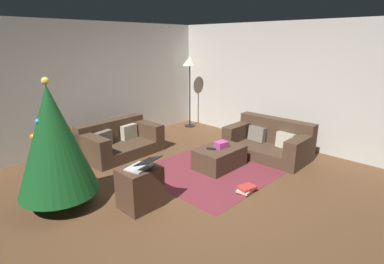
# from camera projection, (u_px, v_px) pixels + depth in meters

# --- Properties ---
(ground_plane) EXTENTS (6.40, 6.40, 0.00)m
(ground_plane) POSITION_uv_depth(u_px,v_px,m) (190.00, 194.00, 4.54)
(ground_plane) COLOR brown
(rear_partition) EXTENTS (6.40, 0.12, 2.60)m
(rear_partition) POSITION_uv_depth(u_px,v_px,m) (82.00, 86.00, 6.25)
(rear_partition) COLOR beige
(rear_partition) RESTS_ON ground_plane
(corner_partition) EXTENTS (0.12, 6.40, 2.60)m
(corner_partition) POSITION_uv_depth(u_px,v_px,m) (295.00, 86.00, 6.32)
(corner_partition) COLOR beige
(corner_partition) RESTS_ON ground_plane
(couch_left) EXTENTS (1.58, 1.00, 0.65)m
(couch_left) POSITION_uv_depth(u_px,v_px,m) (119.00, 141.00, 6.10)
(couch_left) COLOR #473323
(couch_left) RESTS_ON ground_plane
(couch_right) EXTENTS (0.92, 1.59, 0.72)m
(couch_right) POSITION_uv_depth(u_px,v_px,m) (270.00, 142.00, 6.00)
(couch_right) COLOR #473323
(couch_right) RESTS_ON ground_plane
(ottoman) EXTENTS (0.90, 0.58, 0.37)m
(ottoman) POSITION_uv_depth(u_px,v_px,m) (220.00, 158.00, 5.45)
(ottoman) COLOR #473323
(ottoman) RESTS_ON ground_plane
(gift_box) EXTENTS (0.24, 0.19, 0.11)m
(gift_box) POSITION_uv_depth(u_px,v_px,m) (221.00, 145.00, 5.40)
(gift_box) COLOR #B23F8C
(gift_box) RESTS_ON ottoman
(tv_remote) EXTENTS (0.11, 0.17, 0.02)m
(tv_remote) POSITION_uv_depth(u_px,v_px,m) (211.00, 149.00, 5.33)
(tv_remote) COLOR black
(tv_remote) RESTS_ON ottoman
(christmas_tree) EXTENTS (1.05, 1.05, 1.78)m
(christmas_tree) POSITION_uv_depth(u_px,v_px,m) (54.00, 141.00, 3.96)
(christmas_tree) COLOR brown
(christmas_tree) RESTS_ON ground_plane
(side_table) EXTENTS (0.52, 0.44, 0.58)m
(side_table) POSITION_uv_depth(u_px,v_px,m) (140.00, 188.00, 4.11)
(side_table) COLOR #4C3323
(side_table) RESTS_ON ground_plane
(laptop) EXTENTS (0.42, 0.48, 0.18)m
(laptop) POSITION_uv_depth(u_px,v_px,m) (142.00, 165.00, 3.98)
(laptop) COLOR silver
(laptop) RESTS_ON side_table
(book_stack) EXTENTS (0.31, 0.24, 0.10)m
(book_stack) POSITION_uv_depth(u_px,v_px,m) (246.00, 189.00, 4.57)
(book_stack) COLOR #B7332D
(book_stack) RESTS_ON ground_plane
(corner_lamp) EXTENTS (0.36, 0.36, 1.84)m
(corner_lamp) POSITION_uv_depth(u_px,v_px,m) (190.00, 67.00, 7.66)
(corner_lamp) COLOR black
(corner_lamp) RESTS_ON ground_plane
(area_rug) EXTENTS (2.60, 2.00, 0.01)m
(area_rug) POSITION_uv_depth(u_px,v_px,m) (219.00, 167.00, 5.50)
(area_rug) COLOR maroon
(area_rug) RESTS_ON ground_plane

